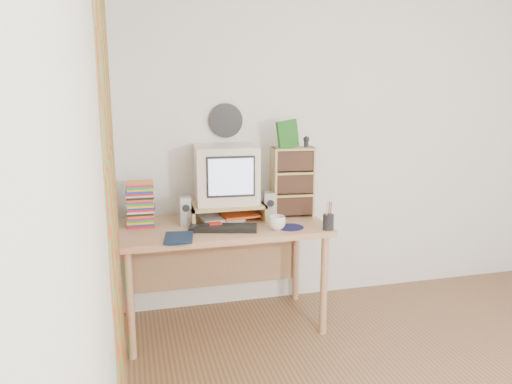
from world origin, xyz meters
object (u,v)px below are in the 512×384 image
crt_monitor (226,174)px  mug (277,223)px  keyboard (223,228)px  dvd_stack (141,208)px  diary (164,237)px  cd_rack (293,182)px  desk (221,240)px

crt_monitor → mug: size_ratio=3.62×
keyboard → dvd_stack: (-0.52, 0.23, 0.11)m
mug → diary: (-0.74, -0.04, -0.02)m
dvd_stack → cd_rack: (1.08, 0.00, 0.12)m
diary → mug: bearing=12.0°
cd_rack → desk: bearing=-170.2°
desk → keyboard: keyboard is taller
dvd_stack → desk: bearing=-2.8°
desk → diary: (-0.41, -0.31, 0.16)m
crt_monitor → dvd_stack: (-0.60, -0.05, -0.19)m
crt_monitor → diary: (-0.47, -0.40, -0.30)m
crt_monitor → diary: size_ratio=1.98×
diary → dvd_stack: bearing=118.7°
dvd_stack → cd_rack: size_ratio=0.50×
dvd_stack → cd_rack: cd_rack is taller
desk → dvd_stack: 0.60m
keyboard → mug: bearing=2.6°
dvd_stack → diary: dvd_stack is taller
keyboard → dvd_stack: bearing=170.8°
keyboard → mug: (0.35, -0.08, 0.03)m
keyboard → diary: (-0.39, -0.12, 0.01)m
dvd_stack → diary: 0.39m
crt_monitor → dvd_stack: size_ratio=1.67×
desk → dvd_stack: bearing=176.0°
mug → diary: 0.74m
cd_rack → mug: size_ratio=4.30×
mug → dvd_stack: bearing=160.3°
diary → desk: bearing=46.2°
desk → diary: bearing=-142.6°
dvd_stack → diary: (0.13, -0.35, -0.10)m
desk → dvd_stack: size_ratio=5.56×
desk → dvd_stack: dvd_stack is taller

